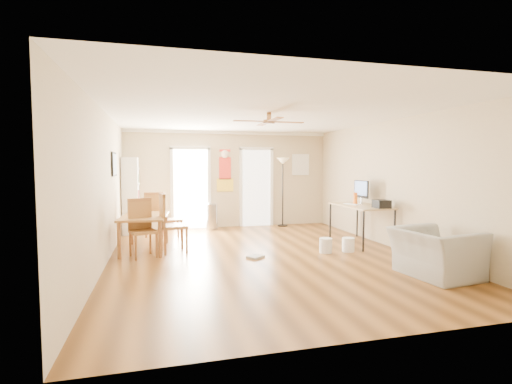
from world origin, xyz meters
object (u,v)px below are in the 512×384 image
object	(u,v)px
dining_chair_far	(155,214)
wastebasket_b	(348,245)
printer	(381,204)
dining_chair_right_a	(172,217)
torchiere_lamp	(283,192)
dining_chair_near	(143,228)
dining_chair_right_b	(174,223)
bookshelf	(131,195)
armchair	(435,253)
computer_desk	(360,224)
wastebasket_a	(326,245)
trash_can	(212,217)
dining_table	(145,233)

from	to	relation	value
dining_chair_far	wastebasket_b	xyz separation A→B (m)	(3.66, -2.62, -0.39)
printer	wastebasket_b	world-z (taller)	printer
dining_chair_right_a	torchiere_lamp	xyz separation A→B (m)	(3.04, 1.22, 0.44)
torchiere_lamp	wastebasket_b	bearing A→B (deg)	-85.72
dining_chair_right_a	torchiere_lamp	distance (m)	3.31
dining_chair_near	dining_chair_far	world-z (taller)	dining_chair_near
dining_chair_right_b	wastebasket_b	size ratio (longest dim) A/B	4.16
bookshelf	printer	size ratio (longest dim) A/B	5.97
printer	armchair	bearing A→B (deg)	-94.88
dining_chair_near	printer	bearing A→B (deg)	-24.36
bookshelf	dining_chair_right_b	distance (m)	2.63
computer_desk	wastebasket_a	xyz separation A→B (m)	(-1.09, -0.64, -0.27)
dining_chair_right_a	computer_desk	distance (m)	4.16
dining_chair_far	wastebasket_a	xyz separation A→B (m)	(3.20, -2.60, -0.38)
bookshelf	dining_chair_far	world-z (taller)	bookshelf
computer_desk	dining_chair_near	bearing A→B (deg)	-178.70
dining_chair_right_a	computer_desk	size ratio (longest dim) A/B	0.66
dining_chair_right_a	dining_chair_right_b	distance (m)	1.27
bookshelf	printer	distance (m)	5.91
dining_chair_far	wastebasket_a	size ratio (longest dim) A/B	3.70
computer_desk	printer	world-z (taller)	printer
computer_desk	wastebasket_b	xyz separation A→B (m)	(-0.63, -0.66, -0.28)
dining_chair_right_a	wastebasket_b	bearing A→B (deg)	-130.69
printer	bookshelf	bearing A→B (deg)	151.82
wastebasket_a	wastebasket_b	world-z (taller)	wastebasket_a
wastebasket_b	armchair	bearing A→B (deg)	-75.81
dining_chair_near	printer	distance (m)	4.65
trash_can	wastebasket_b	world-z (taller)	trash_can
dining_chair_near	wastebasket_b	distance (m)	3.91
bookshelf	wastebasket_a	bearing A→B (deg)	-43.89
trash_can	wastebasket_a	size ratio (longest dim) A/B	2.38
printer	dining_chair_far	bearing A→B (deg)	154.17
dining_chair_far	torchiere_lamp	xyz separation A→B (m)	(3.42, 0.67, 0.42)
dining_table	wastebasket_b	bearing A→B (deg)	-15.86
computer_desk	armchair	size ratio (longest dim) A/B	1.40
dining_table	dining_chair_right_a	bearing A→B (deg)	60.65
dining_chair_right_b	armchair	size ratio (longest dim) A/B	1.02
printer	armchair	size ratio (longest dim) A/B	0.28
wastebasket_b	printer	bearing A→B (deg)	5.73
dining_table	wastebasket_b	xyz separation A→B (m)	(3.84, -1.09, -0.21)
trash_can	wastebasket_a	bearing A→B (deg)	-61.27
dining_chair_near	torchiere_lamp	size ratio (longest dim) A/B	0.56
printer	dining_chair_right_a	bearing A→B (deg)	157.90
wastebasket_a	bookshelf	bearing A→B (deg)	139.55
dining_chair_right_a	computer_desk	xyz separation A→B (m)	(3.91, -1.41, -0.09)
wastebasket_b	armchair	distance (m)	1.89
dining_table	dining_chair_right_b	distance (m)	0.66
dining_chair_far	trash_can	xyz separation A→B (m)	(1.43, 0.61, -0.19)
dining_chair_far	armchair	bearing A→B (deg)	136.89
dining_chair_right_a	torchiere_lamp	bearing A→B (deg)	-76.67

